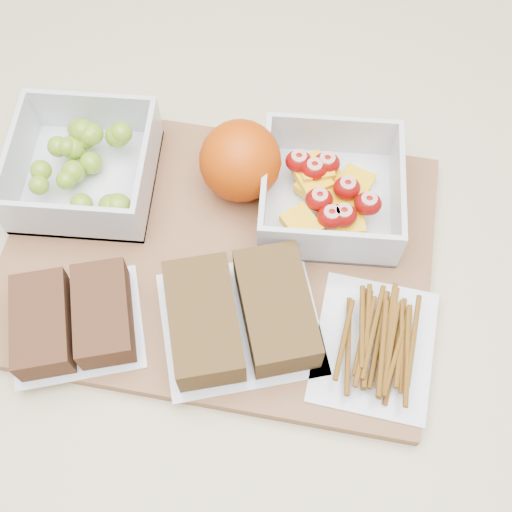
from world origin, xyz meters
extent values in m
plane|color=gray|center=(0.00, 0.00, 0.00)|extent=(4.00, 4.00, 0.00)
cube|color=beige|center=(0.00, 0.00, 0.45)|extent=(1.20, 0.90, 0.90)
cube|color=brown|center=(-0.03, 0.02, 0.91)|extent=(0.45, 0.34, 0.02)
cube|color=silver|center=(-0.17, 0.09, 0.92)|extent=(0.14, 0.14, 0.01)
cube|color=silver|center=(-0.17, 0.16, 0.95)|extent=(0.14, 0.01, 0.06)
cube|color=silver|center=(-0.17, 0.03, 0.95)|extent=(0.14, 0.01, 0.06)
cube|color=silver|center=(-0.10, 0.09, 0.95)|extent=(0.01, 0.13, 0.06)
cube|color=silver|center=(-0.24, 0.09, 0.95)|extent=(0.01, 0.13, 0.06)
sphere|color=olive|center=(-0.18, 0.09, 0.94)|extent=(0.02, 0.02, 0.02)
sphere|color=olive|center=(-0.21, 0.08, 0.95)|extent=(0.02, 0.02, 0.02)
sphere|color=olive|center=(-0.17, 0.12, 0.95)|extent=(0.02, 0.02, 0.02)
sphere|color=olive|center=(-0.17, 0.10, 0.94)|extent=(0.02, 0.02, 0.02)
sphere|color=olive|center=(-0.20, 0.11, 0.95)|extent=(0.02, 0.02, 0.02)
sphere|color=olive|center=(-0.18, 0.09, 0.94)|extent=(0.02, 0.02, 0.02)
sphere|color=olive|center=(-0.19, 0.11, 0.95)|extent=(0.02, 0.02, 0.02)
sphere|color=olive|center=(-0.12, 0.04, 0.95)|extent=(0.03, 0.03, 0.03)
sphere|color=olive|center=(-0.14, 0.13, 0.95)|extent=(0.03, 0.03, 0.03)
sphere|color=olive|center=(-0.18, 0.13, 0.95)|extent=(0.02, 0.02, 0.02)
sphere|color=olive|center=(-0.21, 0.06, 0.95)|extent=(0.02, 0.02, 0.02)
sphere|color=olive|center=(-0.14, 0.13, 0.95)|extent=(0.02, 0.02, 0.02)
sphere|color=olive|center=(-0.16, 0.05, 0.94)|extent=(0.02, 0.02, 0.02)
sphere|color=olive|center=(-0.17, 0.12, 0.95)|extent=(0.02, 0.02, 0.02)
sphere|color=olive|center=(-0.18, 0.11, 0.95)|extent=(0.02, 0.02, 0.02)
sphere|color=olive|center=(-0.17, 0.13, 0.95)|extent=(0.02, 0.02, 0.02)
sphere|color=olive|center=(-0.13, 0.04, 0.95)|extent=(0.02, 0.02, 0.02)
sphere|color=olive|center=(-0.12, 0.05, 0.93)|extent=(0.02, 0.02, 0.02)
sphere|color=olive|center=(-0.19, 0.11, 0.95)|extent=(0.02, 0.02, 0.02)
sphere|color=olive|center=(-0.18, 0.07, 0.94)|extent=(0.02, 0.02, 0.02)
sphere|color=olive|center=(-0.18, 0.14, 0.94)|extent=(0.02, 0.02, 0.02)
cube|color=silver|center=(0.08, 0.08, 0.92)|extent=(0.14, 0.14, 0.01)
cube|color=silver|center=(0.08, 0.15, 0.94)|extent=(0.14, 0.01, 0.06)
cube|color=silver|center=(0.08, 0.02, 0.94)|extent=(0.14, 0.01, 0.06)
cube|color=silver|center=(0.15, 0.08, 0.94)|extent=(0.01, 0.13, 0.06)
cube|color=silver|center=(0.01, 0.08, 0.94)|extent=(0.01, 0.13, 0.06)
cube|color=#EDAE0D|center=(0.09, 0.06, 0.93)|extent=(0.04, 0.05, 0.01)
cube|color=#EDAE0D|center=(0.07, 0.11, 0.93)|extent=(0.05, 0.06, 0.01)
cube|color=#EDAE0D|center=(0.09, 0.09, 0.93)|extent=(0.05, 0.05, 0.01)
cube|color=#EDAE0D|center=(0.11, 0.10, 0.93)|extent=(0.05, 0.05, 0.01)
cube|color=#EDAE0D|center=(0.06, 0.10, 0.94)|extent=(0.04, 0.05, 0.01)
cube|color=#EDAE0D|center=(0.07, 0.11, 0.95)|extent=(0.04, 0.03, 0.01)
cube|color=#EDAE0D|center=(0.05, 0.04, 0.94)|extent=(0.04, 0.05, 0.01)
cube|color=#EDAE0D|center=(0.10, 0.06, 0.93)|extent=(0.04, 0.04, 0.01)
cube|color=#EDAE0D|center=(0.07, 0.09, 0.93)|extent=(0.04, 0.04, 0.01)
ellipsoid|color=#8B0B06|center=(0.10, 0.08, 0.95)|extent=(0.03, 0.02, 0.02)
ellipsoid|color=#8B0B06|center=(0.09, 0.05, 0.95)|extent=(0.03, 0.02, 0.02)
ellipsoid|color=#8B0B06|center=(0.05, 0.11, 0.95)|extent=(0.03, 0.02, 0.02)
ellipsoid|color=#8B0B06|center=(0.12, 0.07, 0.95)|extent=(0.03, 0.02, 0.02)
ellipsoid|color=#8B0B06|center=(0.06, 0.10, 0.95)|extent=(0.03, 0.02, 0.02)
ellipsoid|color=#8B0B06|center=(0.08, 0.05, 0.95)|extent=(0.03, 0.02, 0.02)
ellipsoid|color=#8B0B06|center=(0.07, 0.07, 0.95)|extent=(0.03, 0.02, 0.02)
ellipsoid|color=#8B0B06|center=(0.08, 0.11, 0.95)|extent=(0.03, 0.02, 0.02)
sphere|color=#C34104|center=(-0.01, 0.10, 0.96)|extent=(0.08, 0.08, 0.08)
cube|color=silver|center=(-0.15, -0.07, 0.92)|extent=(0.14, 0.13, 0.00)
cube|color=#512F1B|center=(-0.18, -0.08, 0.94)|extent=(0.07, 0.10, 0.03)
cube|color=#512F1B|center=(-0.12, -0.06, 0.94)|extent=(0.07, 0.10, 0.03)
cube|color=silver|center=(0.00, -0.05, 0.92)|extent=(0.17, 0.16, 0.00)
cube|color=brown|center=(-0.03, -0.06, 0.94)|extent=(0.09, 0.12, 0.04)
cube|color=brown|center=(0.03, -0.05, 0.94)|extent=(0.09, 0.12, 0.04)
cube|color=silver|center=(0.13, -0.07, 0.92)|extent=(0.12, 0.14, 0.00)
camera|label=1|loc=(0.03, -0.27, 1.48)|focal=45.00mm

